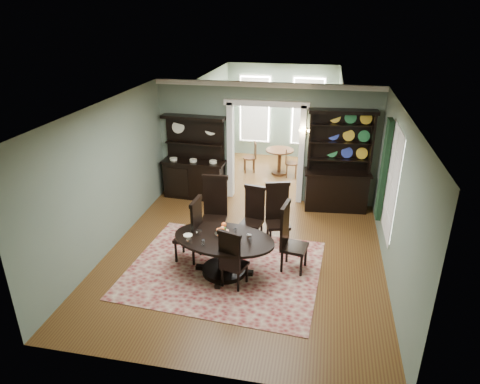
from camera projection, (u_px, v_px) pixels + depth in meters
The scene contains 19 objects.
room at pixel (243, 185), 7.99m from camera, with size 5.51×6.01×3.01m.
parlor at pixel (278, 118), 12.94m from camera, with size 3.51×3.50×3.01m.
doorway_trim at pixel (266, 138), 10.63m from camera, with size 2.08×0.25×2.57m.
right_window at pixel (388, 177), 8.29m from camera, with size 0.15×1.47×2.12m.
wall_sconce at pixel (305, 131), 10.21m from camera, with size 0.27×0.21×0.21m.
rug at pixel (224, 269), 8.22m from camera, with size 3.58×2.95×0.01m, color maroon.
dining_table at pixel (224, 249), 7.91m from camera, with size 2.04×1.97×0.75m.
centerpiece at pixel (222, 232), 7.88m from camera, with size 1.31×0.84×0.22m.
chair_far_left at pixel (215, 207), 9.00m from camera, with size 0.57×0.54×1.44m.
chair_far_mid at pixel (253, 212), 9.04m from camera, with size 0.52×0.50×1.22m.
chair_far_right at pixel (278, 212), 8.90m from camera, with size 0.60×0.59×1.34m.
chair_end_left at pixel (192, 229), 8.25m from camera, with size 0.50×0.52×1.33m.
chair_end_right at pixel (289, 236), 7.98m from camera, with size 0.55×0.57×1.35m.
chair_near at pixel (232, 258), 7.44m from camera, with size 0.53×0.51×1.16m.
sideboard at pixel (195, 170), 11.08m from camera, with size 1.65×0.65×2.14m.
welsh_dresser at pixel (337, 174), 10.35m from camera, with size 1.63×0.72×2.47m.
parlor_table at pixel (279, 158), 12.68m from camera, with size 0.82×0.82×0.76m.
parlor_chair_left at pixel (252, 156), 12.85m from camera, with size 0.43×0.42×0.92m.
parlor_chair_right at pixel (289, 161), 12.47m from camera, with size 0.38×0.37×0.89m.
Camera 1 is at (1.39, -7.20, 4.65)m, focal length 32.00 mm.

